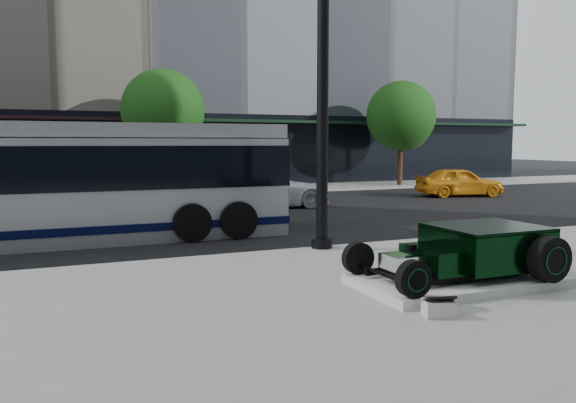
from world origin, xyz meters
name	(u,v)px	position (x,y,z in m)	size (l,w,h in m)	color
ground	(223,242)	(0.00, 0.00, 0.00)	(120.00, 120.00, 0.00)	black
sidewalk_far	(140,193)	(0.00, 14.00, 0.06)	(70.00, 4.00, 0.12)	gray
street_trees	(166,114)	(1.15, 13.07, 3.77)	(29.80, 3.80, 5.70)	black
display_plinth	(459,281)	(2.26, -6.03, 0.20)	(3.40, 1.80, 0.15)	silver
hot_rod	(476,249)	(2.59, -6.03, 0.70)	(3.22, 2.00, 0.81)	black
info_plaque	(439,307)	(0.90, -7.26, 0.24)	(0.47, 0.41, 0.31)	silver
lamppost	(323,69)	(1.65, -2.20, 4.03)	(0.46, 0.46, 8.45)	black
transit_bus	(41,183)	(-4.07, 1.60, 1.49)	(12.12, 2.88, 2.92)	#AAAFB3
white_sedan	(265,189)	(3.64, 6.67, 0.71)	(1.99, 4.91, 1.42)	white
yellow_taxi	(459,182)	(13.37, 7.29, 0.67)	(1.57, 3.91, 1.33)	orange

